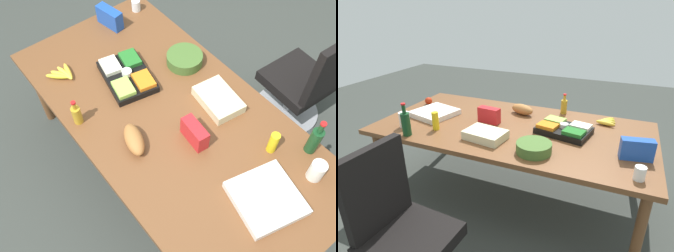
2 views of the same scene
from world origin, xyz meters
TOP-DOWN VIEW (x-y plane):
  - ground_plane at (0.00, 0.00)m, footprint 10.00×10.00m
  - conference_table at (0.00, 0.00)m, footprint 2.37×1.19m
  - office_chair at (-0.23, -1.17)m, footprint 0.56×0.56m
  - salad_bowl at (0.33, -0.37)m, footprint 0.30×0.30m
  - banana_bunch at (0.76, 0.38)m, footprint 0.17×0.19m
  - pizza_box at (-0.79, -0.04)m, footprint 0.43×0.43m
  - paper_cup at (1.03, -0.45)m, footprint 0.07×0.07m
  - wine_bottle at (-0.72, -0.51)m, footprint 0.07×0.07m
  - mustard_bottle at (-0.58, -0.32)m, footprint 0.07×0.07m
  - chip_bag_red at (-0.23, 0.01)m, footprint 0.21×0.10m
  - bread_loaf at (-0.02, 0.32)m, footprint 0.26×0.18m
  - veggie_tray at (0.45, 0.04)m, footprint 0.47×0.38m
  - dressing_bottle at (0.35, 0.50)m, footprint 0.06×0.06m
  - mayo_jar at (-0.86, -0.38)m, footprint 0.11×0.11m
  - sheet_cake at (-0.10, -0.31)m, footprint 0.35×0.26m
  - chip_bag_blue at (1.01, -0.18)m, footprint 0.23×0.12m

SIDE VIEW (x-z plane):
  - ground_plane at x=0.00m, z-range 0.00..0.00m
  - office_chair at x=-0.23m, z-range -0.12..0.89m
  - conference_table at x=0.00m, z-range 0.31..1.05m
  - banana_bunch at x=0.76m, z-range 0.75..0.78m
  - pizza_box at x=-0.79m, z-range 0.74..0.79m
  - sheet_cake at x=-0.10m, z-range 0.74..0.81m
  - veggie_tray at x=0.45m, z-range 0.73..0.82m
  - salad_bowl at x=0.33m, z-range 0.74..0.82m
  - paper_cup at x=1.03m, z-range 0.74..0.83m
  - bread_loaf at x=-0.02m, z-range 0.74..0.84m
  - mayo_jar at x=-0.86m, z-range 0.74..0.87m
  - chip_bag_red at x=-0.23m, z-range 0.74..0.88m
  - chip_bag_blue at x=1.01m, z-range 0.74..0.89m
  - dressing_bottle at x=0.35m, z-range 0.72..0.92m
  - mustard_bottle at x=-0.58m, z-range 0.74..0.90m
  - wine_bottle at x=-0.72m, z-range 0.71..0.98m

